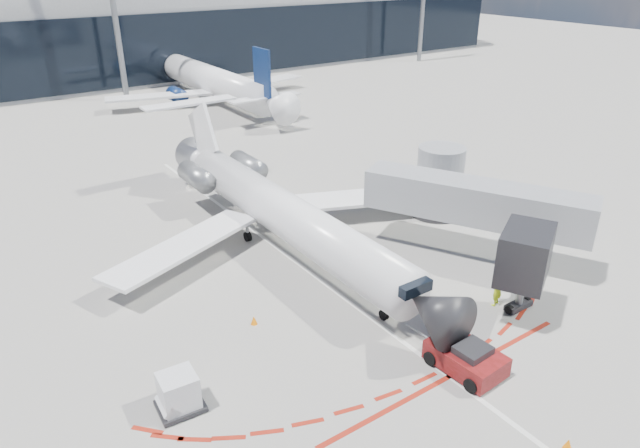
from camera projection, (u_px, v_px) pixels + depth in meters
ground at (304, 268)px, 33.21m from camera, size 260.00×260.00×0.00m
apron_centerline at (286, 254)px, 34.69m from camera, size 0.25×40.00×0.01m
apron_stop_bar at (449, 376)px, 24.67m from camera, size 14.00×0.25×0.01m
terminal_building at (42, 19)px, 77.75m from camera, size 150.00×24.15×24.00m
jet_bridge at (464, 200)px, 34.72m from camera, size 10.03×15.20×4.90m
regional_jet at (277, 209)px, 35.11m from camera, size 22.78×28.09×7.03m
pushback_tug at (466, 358)px, 24.90m from camera, size 2.38×5.24×1.35m
ramp_worker at (497, 288)px, 29.33m from camera, size 0.83×0.69×1.95m
uld_container at (179, 393)px, 22.56m from camera, size 1.89×1.64×1.68m
safety_cone_left at (254, 320)px, 28.08m from camera, size 0.33×0.33×0.46m
safety_cone_right at (568, 444)px, 20.97m from camera, size 0.34×0.34×0.47m
bg_airliner_1 at (209, 60)px, 69.03m from camera, size 30.30×32.09×9.80m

